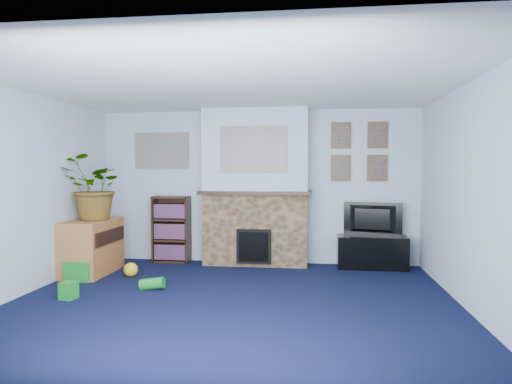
# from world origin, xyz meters

# --- Properties ---
(floor) EXTENTS (5.00, 4.50, 0.01)m
(floor) POSITION_xyz_m (0.00, 0.00, 0.00)
(floor) COLOR black
(floor) RESTS_ON ground
(ceiling) EXTENTS (5.00, 4.50, 0.01)m
(ceiling) POSITION_xyz_m (0.00, 0.00, 2.40)
(ceiling) COLOR white
(ceiling) RESTS_ON wall_back
(wall_back) EXTENTS (5.00, 0.04, 2.40)m
(wall_back) POSITION_xyz_m (0.00, 2.25, 1.20)
(wall_back) COLOR silver
(wall_back) RESTS_ON ground
(wall_front) EXTENTS (5.00, 0.04, 2.40)m
(wall_front) POSITION_xyz_m (0.00, -2.25, 1.20)
(wall_front) COLOR silver
(wall_front) RESTS_ON ground
(wall_left) EXTENTS (0.04, 4.50, 2.40)m
(wall_left) POSITION_xyz_m (-2.50, 0.00, 1.20)
(wall_left) COLOR silver
(wall_left) RESTS_ON ground
(wall_right) EXTENTS (0.04, 4.50, 2.40)m
(wall_right) POSITION_xyz_m (2.50, 0.00, 1.20)
(wall_right) COLOR silver
(wall_right) RESTS_ON ground
(chimney_breast) EXTENTS (1.72, 0.50, 2.40)m
(chimney_breast) POSITION_xyz_m (0.00, 2.05, 1.18)
(chimney_breast) COLOR brown
(chimney_breast) RESTS_ON ground
(collage_main) EXTENTS (1.00, 0.03, 0.68)m
(collage_main) POSITION_xyz_m (0.00, 1.84, 1.78)
(collage_main) COLOR gray
(collage_main) RESTS_ON chimney_breast
(collage_left) EXTENTS (0.90, 0.03, 0.58)m
(collage_left) POSITION_xyz_m (-1.55, 2.23, 1.78)
(collage_left) COLOR gray
(collage_left) RESTS_ON wall_back
(portrait_tl) EXTENTS (0.30, 0.03, 0.40)m
(portrait_tl) POSITION_xyz_m (1.30, 2.23, 2.00)
(portrait_tl) COLOR brown
(portrait_tl) RESTS_ON wall_back
(portrait_tr) EXTENTS (0.30, 0.03, 0.40)m
(portrait_tr) POSITION_xyz_m (1.85, 2.23, 2.00)
(portrait_tr) COLOR brown
(portrait_tr) RESTS_ON wall_back
(portrait_bl) EXTENTS (0.30, 0.03, 0.40)m
(portrait_bl) POSITION_xyz_m (1.30, 2.23, 1.50)
(portrait_bl) COLOR brown
(portrait_bl) RESTS_ON wall_back
(portrait_br) EXTENTS (0.30, 0.03, 0.40)m
(portrait_br) POSITION_xyz_m (1.85, 2.23, 1.50)
(portrait_br) COLOR brown
(portrait_br) RESTS_ON wall_back
(tv_stand) EXTENTS (1.02, 0.43, 0.48)m
(tv_stand) POSITION_xyz_m (1.76, 2.03, 0.23)
(tv_stand) COLOR black
(tv_stand) RESTS_ON ground
(television) EXTENTS (0.87, 0.30, 0.50)m
(television) POSITION_xyz_m (1.76, 2.05, 0.73)
(television) COLOR black
(television) RESTS_ON tv_stand
(bookshelf) EXTENTS (0.58, 0.28, 1.05)m
(bookshelf) POSITION_xyz_m (-1.36, 2.11, 0.50)
(bookshelf) COLOR black
(bookshelf) RESTS_ON ground
(sideboard) EXTENTS (0.55, 0.99, 0.77)m
(sideboard) POSITION_xyz_m (-2.24, 1.17, 0.35)
(sideboard) COLOR #AA6C36
(sideboard) RESTS_ON ground
(potted_plant) EXTENTS (1.10, 1.12, 0.94)m
(potted_plant) POSITION_xyz_m (-2.19, 1.12, 1.24)
(potted_plant) COLOR #26661E
(potted_plant) RESTS_ON sideboard
(mantel_clock) EXTENTS (0.10, 0.06, 0.15)m
(mantel_clock) POSITION_xyz_m (0.02, 2.00, 1.22)
(mantel_clock) COLOR gold
(mantel_clock) RESTS_ON chimney_breast
(mantel_candle) EXTENTS (0.05, 0.05, 0.15)m
(mantel_candle) POSITION_xyz_m (0.23, 2.00, 1.23)
(mantel_candle) COLOR #B2BFC6
(mantel_candle) RESTS_ON chimney_breast
(mantel_teddy) EXTENTS (0.11, 0.11, 0.11)m
(mantel_teddy) POSITION_xyz_m (-0.53, 2.00, 1.22)
(mantel_teddy) COLOR gray
(mantel_teddy) RESTS_ON chimney_breast
(mantel_can) EXTENTS (0.06, 0.06, 0.12)m
(mantel_can) POSITION_xyz_m (0.64, 2.00, 1.21)
(mantel_can) COLOR #198C26
(mantel_can) RESTS_ON chimney_breast
(green_crate) EXTENTS (0.36, 0.31, 0.26)m
(green_crate) POSITION_xyz_m (-2.20, 0.76, 0.14)
(green_crate) COLOR #198C26
(green_crate) RESTS_ON ground
(toy_ball) EXTENTS (0.19, 0.19, 0.19)m
(toy_ball) POSITION_xyz_m (-1.61, 1.06, 0.09)
(toy_ball) COLOR yellow
(toy_ball) RESTS_ON ground
(toy_block) EXTENTS (0.19, 0.19, 0.20)m
(toy_block) POSITION_xyz_m (-1.89, -0.07, 0.11)
(toy_block) COLOR #198C26
(toy_block) RESTS_ON ground
(toy_tube) EXTENTS (0.31, 0.14, 0.18)m
(toy_tube) POSITION_xyz_m (-1.08, 0.45, 0.07)
(toy_tube) COLOR #198C26
(toy_tube) RESTS_ON ground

